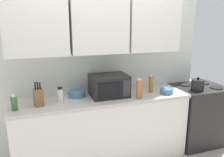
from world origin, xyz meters
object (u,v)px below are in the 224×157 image
object	(u,v)px
bottle_green_oil	(14,103)
bottle_white_jar	(60,95)
bottle_spice_jar	(139,89)
microwave	(109,86)
bowl_mixing_large	(77,94)
knife_block	(38,97)
bottle_amber_vinegar	(151,84)
kettle	(198,85)
stove_range	(197,114)
bowl_ceramic_small	(167,91)

from	to	relation	value
bottle_green_oil	bottle_white_jar	world-z (taller)	bottle_white_jar
bottle_spice_jar	microwave	bearing A→B (deg)	147.46
bottle_spice_jar	bowl_mixing_large	world-z (taller)	bottle_spice_jar
knife_block	bottle_green_oil	size ratio (longest dim) A/B	1.58
microwave	bowl_mixing_large	world-z (taller)	microwave
bottle_amber_vinegar	bottle_white_jar	bearing A→B (deg)	-179.86
knife_block	bowl_mixing_large	distance (m)	0.51
kettle	bottle_green_oil	xyz separation A→B (m)	(-2.40, 0.03, -0.00)
bowl_mixing_large	knife_block	bearing A→B (deg)	-158.76
bottle_white_jar	kettle	bearing A→B (deg)	-3.66
stove_range	bottle_amber_vinegar	bearing A→B (deg)	-178.92
knife_block	bowl_mixing_large	bearing A→B (deg)	21.24
microwave	kettle	bearing A→B (deg)	-7.64
bottle_spice_jar	bowl_mixing_large	xyz separation A→B (m)	(-0.74, 0.31, -0.08)
knife_block	bottle_spice_jar	world-z (taller)	knife_block
bowl_mixing_large	bottle_green_oil	bearing A→B (deg)	-161.39
bottle_white_jar	bowl_ceramic_small	world-z (taller)	bottle_white_jar
microwave	bottle_spice_jar	bearing A→B (deg)	-32.54
stove_range	bowl_mixing_large	distance (m)	1.91
knife_block	bottle_green_oil	xyz separation A→B (m)	(-0.26, -0.06, -0.02)
bottle_spice_jar	bowl_ceramic_small	size ratio (longest dim) A/B	1.42
bottle_amber_vinegar	bowl_mixing_large	distance (m)	1.01
microwave	bottle_white_jar	size ratio (longest dim) A/B	2.50
bowl_ceramic_small	bowl_mixing_large	xyz separation A→B (m)	(-1.18, 0.26, 0.00)
stove_range	bowl_ceramic_small	size ratio (longest dim) A/B	5.09
knife_block	bowl_ceramic_small	size ratio (longest dim) A/B	1.61
kettle	bowl_mixing_large	distance (m)	1.69
kettle	bowl_ceramic_small	xyz separation A→B (m)	(-0.49, 0.01, -0.05)
stove_range	knife_block	xyz separation A→B (m)	(-2.31, -0.05, 0.55)
bottle_white_jar	knife_block	bearing A→B (deg)	-172.30
bottle_spice_jar	stove_range	bearing A→B (deg)	9.48
bottle_spice_jar	bottle_amber_vinegar	bearing A→B (deg)	33.29
microwave	knife_block	world-z (taller)	knife_block
bottle_green_oil	bowl_mixing_large	distance (m)	0.77
knife_block	bottle_green_oil	world-z (taller)	knife_block
bottle_amber_vinegar	stove_range	bearing A→B (deg)	1.08
bottle_spice_jar	bowl_mixing_large	distance (m)	0.81
kettle	stove_range	bearing A→B (deg)	39.47
knife_block	bowl_mixing_large	size ratio (longest dim) A/B	1.34
stove_range	bowl_ceramic_small	bearing A→B (deg)	-169.00
bottle_green_oil	bowl_mixing_large	world-z (taller)	bottle_green_oil
stove_range	bottle_green_oil	bearing A→B (deg)	-177.45
microwave	knife_block	size ratio (longest dim) A/B	1.66
bowl_ceramic_small	kettle	bearing A→B (deg)	-1.32
microwave	bowl_ceramic_small	bearing A→B (deg)	-11.61
bowl_ceramic_small	knife_block	bearing A→B (deg)	177.35
stove_range	bottle_green_oil	xyz separation A→B (m)	(-2.57, -0.11, 0.53)
bottle_amber_vinegar	bowl_mixing_large	bearing A→B (deg)	171.60
bottle_spice_jar	bowl_ceramic_small	distance (m)	0.45
microwave	bottle_amber_vinegar	size ratio (longest dim) A/B	1.93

